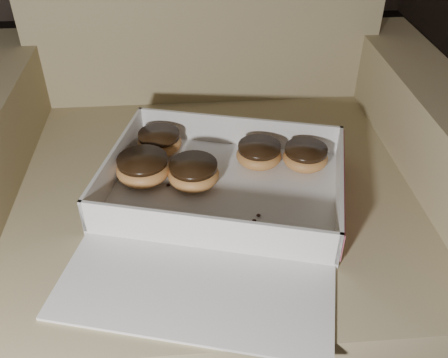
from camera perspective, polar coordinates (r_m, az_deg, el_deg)
armchair at (r=1.05m, az=-1.30°, el=-3.43°), size 0.95×0.80×0.99m
bakery_box at (r=0.84m, az=-0.31°, el=-2.51°), size 0.50×0.55×0.07m
donut_a at (r=0.89m, az=-9.23°, el=1.23°), size 0.10×0.10×0.05m
donut_b at (r=0.87m, az=-3.50°, el=0.68°), size 0.09×0.09×0.05m
donut_c at (r=0.93m, az=4.01°, el=2.88°), size 0.08×0.08×0.04m
donut_d at (r=0.97m, az=-7.38°, el=4.25°), size 0.08×0.08×0.04m
donut_e at (r=0.93m, az=9.28°, el=2.56°), size 0.08×0.08×0.04m
crumb_a at (r=0.78m, az=6.55°, el=-7.25°), size 0.01×0.01×0.00m
crumb_b at (r=0.78m, az=10.56°, el=-7.48°), size 0.01×0.01×0.00m
crumb_c at (r=0.81m, az=3.47°, el=-4.77°), size 0.01×0.01×0.00m
crumb_d at (r=0.89m, az=-6.39°, el=-0.68°), size 0.01×0.01×0.00m
crumb_e at (r=0.82m, az=3.96°, el=-4.16°), size 0.01×0.01×0.00m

